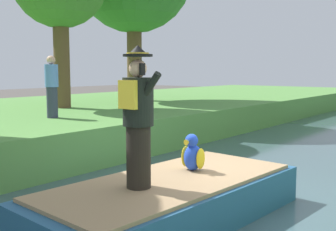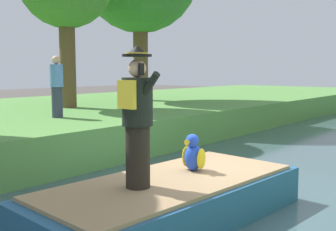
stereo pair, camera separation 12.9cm
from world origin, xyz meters
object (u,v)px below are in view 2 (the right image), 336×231
(boat, at_px, (171,200))
(person_pirate, at_px, (137,118))
(person_bystander, at_px, (57,86))
(parrot_plush, at_px, (193,155))

(boat, height_order, person_pirate, person_pirate)
(person_pirate, bearing_deg, boat, 85.49)
(boat, height_order, person_bystander, person_bystander)
(boat, height_order, parrot_plush, parrot_plush)
(boat, bearing_deg, person_pirate, -96.25)
(person_pirate, xyz_separation_m, parrot_plush, (0.02, 1.20, -0.68))
(person_pirate, distance_m, person_bystander, 5.96)
(person_pirate, bearing_deg, parrot_plush, 90.90)
(person_pirate, relative_size, person_bystander, 1.16)
(parrot_plush, bearing_deg, person_pirate, -90.84)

